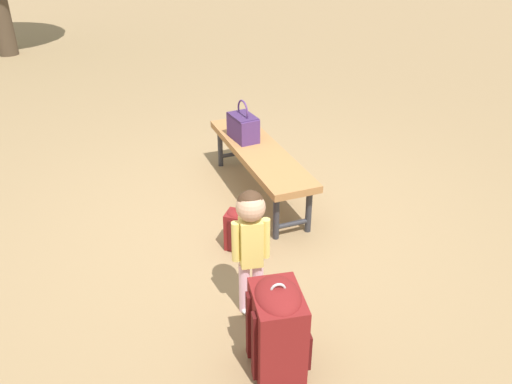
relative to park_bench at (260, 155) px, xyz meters
name	(u,v)px	position (x,y,z in m)	size (l,w,h in m)	color
ground_plane	(248,227)	(0.54, -0.16, -0.39)	(40.00, 40.00, 0.00)	#8C704C
park_bench	(260,155)	(0.00, 0.00, 0.00)	(1.65, 0.80, 0.45)	#9E6B3D
handbag	(243,126)	(-0.24, -0.12, 0.18)	(0.36, 0.28, 0.37)	#4C2D66
child_standing	(251,235)	(1.51, -0.24, 0.19)	(0.18, 0.24, 0.87)	#E5B2C6
backpack_large	(277,327)	(2.00, -0.15, -0.09)	(0.38, 0.34, 0.60)	maroon
backpack_small	(240,228)	(0.81, -0.25, -0.22)	(0.23, 0.25, 0.35)	maroon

